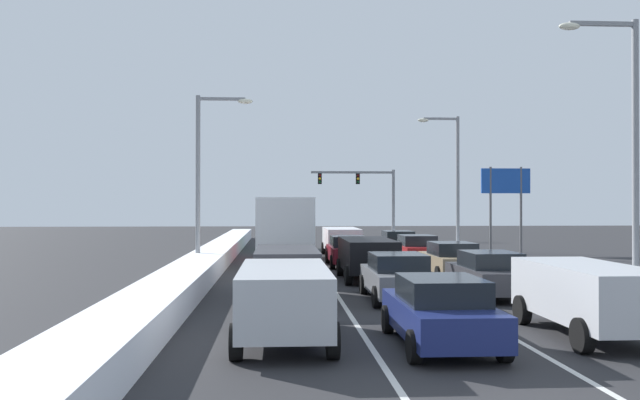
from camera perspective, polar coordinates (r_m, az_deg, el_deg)
ground_plane at (r=29.06m, az=3.77°, el=-6.47°), size 132.39×132.39×0.00m
lane_stripe_between_right_lane_and_center_lane at (r=34.31m, az=5.50°, el=-5.52°), size 0.14×56.01×0.01m
lane_stripe_between_center_lane_and_left_lane at (r=33.94m, az=-0.20°, el=-5.58°), size 0.14×56.01×0.01m
snow_bank_right_shoulder at (r=35.52m, az=14.01°, el=-4.97°), size 1.54×56.01×0.47m
snow_bank_left_shoulder at (r=34.01m, az=-9.18°, el=-4.88°), size 1.69×56.01×0.82m
suv_silver_right_lane_nearest at (r=16.87m, az=21.98°, el=-7.37°), size 2.16×4.90×1.67m
sedan_charcoal_right_lane_second at (r=23.08m, az=14.22°, el=-6.13°), size 2.00×4.50×1.51m
sedan_tan_right_lane_third at (r=28.43m, az=11.14°, el=-5.05°), size 2.00×4.50×1.51m
sedan_red_right_lane_fourth at (r=34.72m, az=8.25°, el=-4.20°), size 2.00×4.50×1.51m
sedan_green_right_lane_fifth at (r=40.18m, az=6.63°, el=-3.69°), size 2.00×4.50×1.51m
sedan_navy_center_lane_nearest at (r=14.88m, az=10.23°, el=-9.32°), size 2.00×4.50×1.51m
sedan_gray_center_lane_second at (r=21.68m, az=6.60°, el=-6.51°), size 2.00×4.50×1.51m
suv_black_center_lane_third at (r=27.32m, az=4.06°, el=-4.71°), size 2.16×4.90×1.67m
sedan_maroon_center_lane_fourth at (r=33.49m, az=2.38°, el=-4.35°), size 2.00×4.50×1.51m
suv_white_center_lane_fifth at (r=39.76m, az=1.85°, el=-3.36°), size 2.16×4.90×1.67m
suv_silver_left_lane_nearest at (r=15.06m, az=-3.09°, el=-8.25°), size 2.16×4.90×1.67m
suv_charcoal_left_lane_second at (r=21.42m, az=-2.87°, el=-5.91°), size 2.16×4.90×1.67m
box_truck_left_lane_third at (r=29.64m, az=-3.04°, el=-2.66°), size 2.53×7.20×3.36m
suv_red_left_lane_fourth at (r=37.93m, az=-2.87°, el=-3.50°), size 2.16×4.90×1.67m
suv_green_left_lane_fifth at (r=45.31m, az=-2.97°, el=-3.00°), size 2.16×4.90×1.67m
traffic_light_gantry at (r=59.75m, az=4.07°, el=0.97°), size 7.54×0.47×6.20m
street_lamp_right_near at (r=23.97m, az=24.62°, el=5.16°), size 2.66×0.36×9.10m
street_lamp_right_mid at (r=42.86m, az=11.22°, el=2.36°), size 2.66×0.36×8.63m
street_lamp_left_mid at (r=31.64m, az=-9.72°, el=2.90°), size 2.66×0.36×8.17m
roadside_sign_right at (r=44.54m, az=15.56°, el=0.84°), size 3.20×0.16×5.50m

